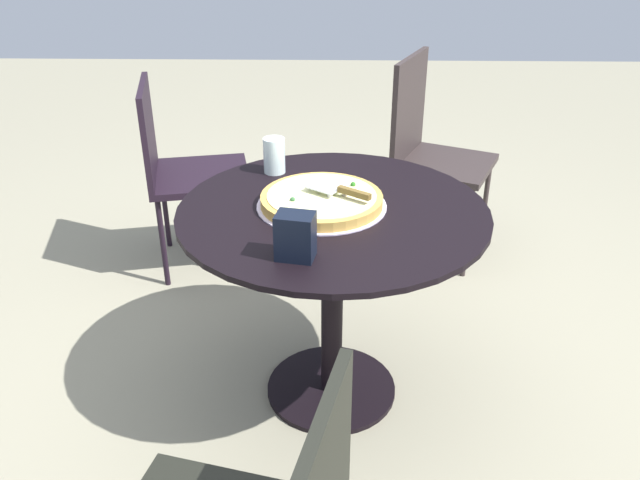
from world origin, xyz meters
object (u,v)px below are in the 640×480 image
(drinking_cup, at_px, (273,155))
(patio_chair_near, at_px, (180,163))
(patio_chair_far, at_px, (428,145))
(pizza_on_tray, at_px, (320,200))
(pizza_server, at_px, (339,190))
(napkin_dispenser, at_px, (293,236))
(patio_table, at_px, (331,257))

(drinking_cup, relative_size, patio_chair_near, 0.14)
(patio_chair_far, bearing_deg, patio_chair_near, -81.47)
(pizza_on_tray, relative_size, patio_chair_near, 0.46)
(pizza_server, xyz_separation_m, napkin_dispenser, (0.31, -0.12, 0.00))
(pizza_server, relative_size, patio_chair_far, 0.22)
(patio_chair_near, bearing_deg, pizza_on_tray, 36.31)
(patio_table, height_order, patio_chair_near, patio_chair_near)
(pizza_on_tray, bearing_deg, patio_chair_far, 155.50)
(patio_chair_near, bearing_deg, patio_chair_far, 98.53)
(patio_table, distance_m, patio_chair_far, 1.13)
(patio_table, distance_m, patio_chair_near, 1.10)
(pizza_on_tray, bearing_deg, patio_table, 63.81)
(napkin_dispenser, bearing_deg, pizza_on_tray, 89.76)
(pizza_on_tray, distance_m, patio_chair_near, 1.09)
(drinking_cup, distance_m, napkin_dispenser, 0.59)
(pizza_on_tray, bearing_deg, drinking_cup, -148.18)
(pizza_server, relative_size, napkin_dispenser, 1.60)
(napkin_dispenser, xyz_separation_m, patio_chair_far, (-1.34, 0.53, -0.24))
(patio_chair_near, bearing_deg, pizza_server, 38.37)
(patio_table, bearing_deg, pizza_on_tray, -116.19)
(pizza_on_tray, xyz_separation_m, pizza_server, (0.01, 0.06, 0.04))
(pizza_server, height_order, patio_chair_near, patio_chair_near)
(pizza_on_tray, height_order, patio_chair_near, patio_chair_near)
(napkin_dispenser, relative_size, patio_chair_far, 0.14)
(pizza_on_tray, bearing_deg, napkin_dispenser, -11.09)
(pizza_server, bearing_deg, pizza_on_tray, -98.48)
(patio_chair_far, bearing_deg, pizza_server, -21.73)
(pizza_server, distance_m, napkin_dispenser, 0.33)
(patio_table, height_order, napkin_dispenser, napkin_dispenser)
(drinking_cup, bearing_deg, patio_table, 35.20)
(pizza_on_tray, relative_size, pizza_server, 1.97)
(pizza_on_tray, xyz_separation_m, drinking_cup, (-0.27, -0.16, 0.04))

